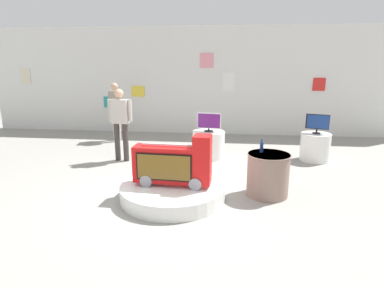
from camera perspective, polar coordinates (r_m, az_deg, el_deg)
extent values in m
plane|color=gray|center=(5.51, -5.30, -9.01)|extent=(30.00, 30.00, 0.00)
cube|color=silver|center=(10.00, 0.34, 11.02)|extent=(12.91, 0.10, 3.21)
cube|color=red|center=(10.22, 21.50, 9.75)|extent=(0.35, 0.02, 0.37)
cube|color=teal|center=(10.61, -14.20, 7.18)|extent=(0.42, 0.02, 0.34)
cube|color=yellow|center=(10.29, -9.49, 9.14)|extent=(0.41, 0.02, 0.32)
cube|color=beige|center=(11.80, -27.27, 10.58)|extent=(0.31, 0.02, 0.49)
cube|color=pink|center=(9.88, 2.59, 14.51)|extent=(0.40, 0.02, 0.42)
cube|color=white|center=(9.88, 6.47, 10.81)|extent=(0.34, 0.02, 0.55)
cylinder|color=white|center=(5.34, -3.41, -8.38)|extent=(1.70, 1.70, 0.24)
cylinder|color=gray|center=(5.36, -7.59, -5.90)|extent=(0.22, 0.38, 0.20)
cylinder|color=gray|center=(5.19, 0.84, -6.47)|extent=(0.22, 0.38, 0.20)
cube|color=red|center=(5.18, -3.49, -3.60)|extent=(1.25, 0.40, 0.58)
cube|color=red|center=(4.98, 1.85, 0.40)|extent=(0.29, 0.34, 0.20)
cube|color=black|center=(5.04, -5.03, -4.12)|extent=(0.88, 0.07, 0.43)
cube|color=brown|center=(5.04, -5.03, -4.12)|extent=(0.84, 0.07, 0.39)
cube|color=#B2B2B7|center=(5.09, -3.54, -0.16)|extent=(0.99, 0.09, 0.02)
cylinder|color=white|center=(7.51, 2.93, -0.09)|extent=(0.74, 0.74, 0.62)
cylinder|color=black|center=(7.44, 2.96, 2.31)|extent=(0.21, 0.21, 0.02)
cylinder|color=black|center=(7.43, 2.96, 2.58)|extent=(0.04, 0.04, 0.05)
cube|color=silver|center=(7.39, 2.98, 4.12)|extent=(0.55, 0.12, 0.35)
cube|color=#561E6B|center=(7.37, 3.00, 4.09)|extent=(0.50, 0.09, 0.32)
cylinder|color=white|center=(7.80, 20.87, -0.49)|extent=(0.65, 0.65, 0.62)
cylinder|color=black|center=(7.73, 21.08, 1.81)|extent=(0.18, 0.18, 0.02)
cylinder|color=black|center=(7.72, 21.12, 2.18)|extent=(0.04, 0.04, 0.08)
cube|color=black|center=(7.68, 21.25, 3.68)|extent=(0.48, 0.19, 0.33)
cube|color=navy|center=(7.66, 21.34, 3.65)|extent=(0.44, 0.16, 0.30)
cylinder|color=gray|center=(5.53, 13.23, -5.29)|extent=(0.68, 0.68, 0.72)
cylinder|color=gray|center=(5.42, 13.44, -1.80)|extent=(0.71, 0.71, 0.02)
cylinder|color=navy|center=(5.48, 12.15, -0.59)|extent=(0.06, 0.06, 0.16)
cylinder|color=navy|center=(5.45, 12.22, 0.53)|extent=(0.03, 0.03, 0.06)
cylinder|color=#B2ADA3|center=(9.44, -13.47, 3.25)|extent=(0.12, 0.12, 0.86)
cylinder|color=#B2ADA3|center=(9.27, -12.83, 3.09)|extent=(0.12, 0.12, 0.86)
cube|color=gray|center=(9.25, -13.39, 7.39)|extent=(0.42, 0.40, 0.53)
sphere|color=tan|center=(9.21, -13.54, 9.82)|extent=(0.20, 0.20, 0.20)
cylinder|color=gray|center=(9.45, -14.16, 7.65)|extent=(0.08, 0.08, 0.48)
cylinder|color=gray|center=(9.04, -12.61, 7.45)|extent=(0.08, 0.08, 0.48)
cylinder|color=#38332D|center=(7.45, -13.02, 0.38)|extent=(0.12, 0.12, 0.86)
cylinder|color=#38332D|center=(7.37, -11.60, 0.30)|extent=(0.12, 0.12, 0.86)
cube|color=#B2ADA3|center=(7.28, -12.60, 5.62)|extent=(0.40, 0.23, 0.52)
sphere|color=tan|center=(7.23, -12.77, 8.68)|extent=(0.20, 0.20, 0.20)
cylinder|color=#B2ADA3|center=(7.37, -14.33, 5.84)|extent=(0.08, 0.08, 0.47)
cylinder|color=#B2ADA3|center=(7.18, -10.85, 5.81)|extent=(0.08, 0.08, 0.47)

